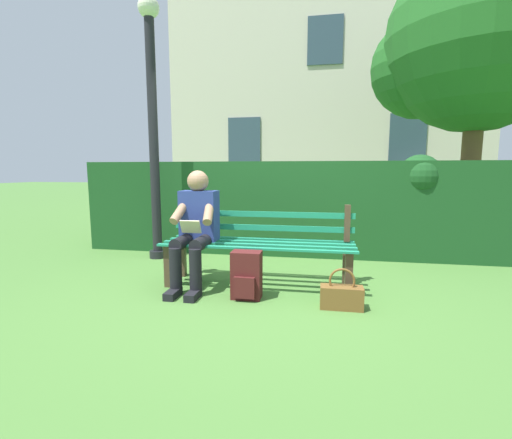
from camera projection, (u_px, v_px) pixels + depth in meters
The scene contains 9 objects.
ground at pixel (258, 286), 3.68m from camera, with size 60.00×60.00×0.00m, color #477533.
park_bench at pixel (259, 244), 3.69m from camera, with size 1.95×0.54×0.84m.
person_seated at pixel (195, 225), 3.61m from camera, with size 0.44×0.73×1.19m.
hedge_backdrop at pixel (288, 206), 5.11m from camera, with size 5.86×0.69×1.39m.
tree at pixel (469, 45), 5.66m from camera, with size 3.04×2.89×4.69m.
building_facade at pixel (324, 88), 10.57m from camera, with size 8.53×2.80×7.27m.
backpack at pixel (246, 275), 3.30m from camera, with size 0.27×0.25×0.45m.
handbag at pixel (342, 296), 3.06m from camera, with size 0.36×0.15×0.36m.
lamp_post at pixel (153, 116), 4.63m from camera, with size 0.27×0.27×3.35m.
Camera 1 is at (-0.62, 3.50, 1.18)m, focal length 24.94 mm.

